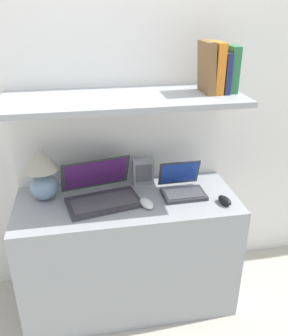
% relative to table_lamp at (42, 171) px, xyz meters
% --- Properties ---
extents(ground_plane, '(12.00, 12.00, 0.00)m').
position_rel_table_lamp_xyz_m(ground_plane, '(0.44, -0.35, -0.88)').
color(ground_plane, '#B2AD9E').
extents(wall_back, '(6.00, 0.05, 2.40)m').
position_rel_table_lamp_xyz_m(wall_back, '(0.44, 0.22, 0.32)').
color(wall_back, white).
rests_on(wall_back, ground_plane).
extents(desk, '(1.22, 0.51, 0.72)m').
position_rel_table_lamp_xyz_m(desk, '(0.44, -0.10, -0.53)').
color(desk, '#999EA3').
rests_on(desk, ground_plane).
extents(back_riser, '(1.22, 0.04, 1.25)m').
position_rel_table_lamp_xyz_m(back_riser, '(0.44, 0.17, -0.26)').
color(back_riser, white).
rests_on(back_riser, ground_plane).
extents(shelf, '(1.22, 0.46, 0.03)m').
position_rel_table_lamp_xyz_m(shelf, '(0.44, -0.03, 0.38)').
color(shelf, '#999EA3').
rests_on(shelf, back_riser).
extents(table_lamp, '(0.19, 0.19, 0.30)m').
position_rel_table_lamp_xyz_m(table_lamp, '(0.00, 0.00, 0.00)').
color(table_lamp, '#7593B2').
rests_on(table_lamp, desk).
extents(laptop_large, '(0.44, 0.37, 0.21)m').
position_rel_table_lamp_xyz_m(laptop_large, '(0.30, -0.07, -0.12)').
color(laptop_large, '#333338').
rests_on(laptop_large, desk).
extents(laptop_small, '(0.24, 0.21, 0.17)m').
position_rel_table_lamp_xyz_m(laptop_small, '(0.76, -0.08, -0.13)').
color(laptop_small, '#333338').
rests_on(laptop_small, desk).
extents(computer_mouse, '(0.09, 0.13, 0.04)m').
position_rel_table_lamp_xyz_m(computer_mouse, '(0.54, -0.19, -0.15)').
color(computer_mouse, white).
rests_on(computer_mouse, desk).
extents(second_mouse, '(0.07, 0.11, 0.04)m').
position_rel_table_lamp_xyz_m(second_mouse, '(0.96, -0.23, -0.15)').
color(second_mouse, black).
rests_on(second_mouse, desk).
extents(router_box, '(0.12, 0.05, 0.16)m').
position_rel_table_lamp_xyz_m(router_box, '(0.56, 0.08, -0.09)').
color(router_box, gray).
rests_on(router_box, desk).
extents(book_green, '(0.04, 0.13, 0.23)m').
position_rel_table_lamp_xyz_m(book_green, '(1.00, -0.03, 0.51)').
color(book_green, '#2D7042').
rests_on(book_green, shelf).
extents(book_navy, '(0.03, 0.16, 0.20)m').
position_rel_table_lamp_xyz_m(book_navy, '(0.96, -0.03, 0.49)').
color(book_navy, navy).
rests_on(book_navy, shelf).
extents(book_orange, '(0.04, 0.17, 0.25)m').
position_rel_table_lamp_xyz_m(book_orange, '(0.92, -0.03, 0.52)').
color(book_orange, orange).
rests_on(book_orange, shelf).
extents(book_brown, '(0.06, 0.17, 0.26)m').
position_rel_table_lamp_xyz_m(book_brown, '(0.87, -0.03, 0.52)').
color(book_brown, brown).
rests_on(book_brown, shelf).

